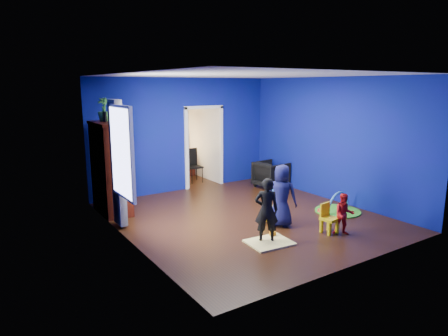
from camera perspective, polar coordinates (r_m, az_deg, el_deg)
floor at (r=8.42m, az=3.15°, el=-7.01°), size 5.00×5.50×0.01m
ceiling at (r=7.98m, az=3.39°, el=13.12°), size 5.00×5.50×0.01m
wall_back at (r=10.39m, az=-5.80°, el=4.74°), size 5.00×0.02×2.90m
wall_front at (r=6.12m, az=18.72°, el=-0.71°), size 5.00×0.02×2.90m
wall_left at (r=6.91m, az=-13.67°, el=0.94°), size 0.02×5.50×2.90m
wall_right at (r=9.76m, az=15.20°, el=3.93°), size 0.02×5.50×2.90m
alcove at (r=11.46m, az=-5.14°, el=4.39°), size 1.00×1.75×2.50m
armchair at (r=10.82m, az=6.73°, el=-0.90°), size 0.84×0.82×0.71m
child_black at (r=7.01m, az=6.08°, el=-6.01°), size 0.50×0.45×1.15m
child_navy at (r=7.81m, az=8.19°, el=-3.93°), size 0.67×0.71×1.22m
toddler_red at (r=7.68m, az=16.77°, el=-6.34°), size 0.48×0.46×0.78m
vase at (r=8.37m, az=-15.66°, el=6.79°), size 0.16×0.16×0.17m
potted_plant at (r=8.86m, az=-16.75°, el=8.02°), size 0.32×0.32×0.49m
tv_armoire at (r=8.80m, az=-15.87°, el=-0.02°), size 0.58×1.14×1.96m
crt_tv at (r=8.81m, az=-15.64°, el=0.27°), size 0.46×0.70×0.54m
yellow_blanket at (r=7.13m, az=6.50°, el=-10.51°), size 0.80×0.66×0.03m
hopper_ball at (r=8.09m, az=6.66°, el=-6.49°), size 0.37×0.37×0.37m
kid_chair at (r=7.73m, az=14.85°, el=-7.17°), size 0.32×0.32×0.50m
play_mat at (r=9.10m, az=15.94°, el=-5.93°), size 0.97×0.97×0.03m
toy_arch at (r=9.10m, az=15.94°, el=-5.89°), size 0.86×0.21×0.87m
window_left at (r=7.22m, az=-14.54°, el=2.16°), size 0.03×0.95×1.55m
curtain at (r=7.82m, az=-14.94°, el=0.62°), size 0.14×0.42×2.40m
doorway at (r=10.74m, az=-2.91°, el=2.85°), size 1.16×0.10×2.10m
study_desk at (r=12.16m, az=-6.47°, el=0.61°), size 0.88×0.44×0.75m
desk_monitor at (r=12.17m, az=-6.79°, el=3.36°), size 0.40×0.05×0.32m
desk_lamp at (r=12.00m, az=-7.86°, el=3.11°), size 0.14×0.14×0.14m
folding_chair at (r=11.31m, az=-4.29°, el=0.25°), size 0.40×0.40×0.92m
book_shelf at (r=12.05m, az=-6.89°, el=8.39°), size 0.88×0.24×0.04m
toy_0 at (r=8.89m, az=13.61°, el=-5.97°), size 0.10×0.08×0.10m
toy_1 at (r=10.22m, az=7.00°, el=-3.38°), size 0.11×0.11×0.11m
toy_2 at (r=7.40m, az=6.97°, el=-9.38°), size 0.10×0.08×0.10m
toy_3 at (r=9.34m, az=7.61°, el=-4.85°), size 0.11×0.11×0.11m
toy_4 at (r=9.47m, az=7.47°, el=-4.65°), size 0.10×0.08×0.10m
toy_5 at (r=10.28m, az=7.04°, el=-3.29°), size 0.11×0.11×0.11m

